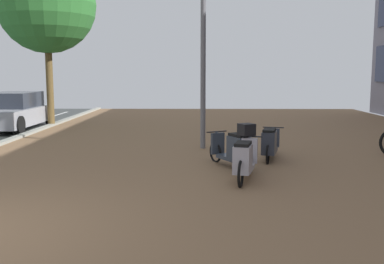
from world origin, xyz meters
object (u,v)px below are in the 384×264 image
at_px(scooter_near, 270,143).
at_px(scooter_mid, 244,160).
at_px(lamp_post, 203,37).
at_px(scooter_far, 235,147).
at_px(street_tree, 46,4).
at_px(parked_car_far, 13,112).

xyz_separation_m(scooter_near, scooter_mid, (-0.81, -2.05, 0.01)).
height_order(scooter_mid, lamp_post, lamp_post).
height_order(scooter_far, lamp_post, lamp_post).
bearing_deg(street_tree, scooter_mid, -53.35).
bearing_deg(street_tree, scooter_far, -50.01).
bearing_deg(scooter_mid, lamp_post, 101.35).
bearing_deg(lamp_post, parked_car_far, 148.74).
xyz_separation_m(scooter_near, scooter_far, (-0.89, -0.96, 0.06)).
xyz_separation_m(scooter_far, parked_car_far, (-7.56, 6.79, 0.16)).
distance_m(scooter_mid, scooter_far, 1.10).
xyz_separation_m(scooter_mid, street_tree, (-6.57, 8.83, 4.18)).
distance_m(scooter_near, parked_car_far, 10.27).
bearing_deg(lamp_post, scooter_near, -46.68).
distance_m(scooter_far, parked_car_far, 10.16).
bearing_deg(scooter_far, street_tree, 129.99).
relative_size(scooter_near, parked_car_far, 0.43).
height_order(parked_car_far, lamp_post, lamp_post).
distance_m(scooter_mid, parked_car_far, 10.98).
distance_m(lamp_post, street_tree, 7.94).
height_order(scooter_far, street_tree, street_tree).
height_order(scooter_far, parked_car_far, parked_car_far).
xyz_separation_m(scooter_mid, scooter_far, (-0.08, 1.09, 0.05)).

